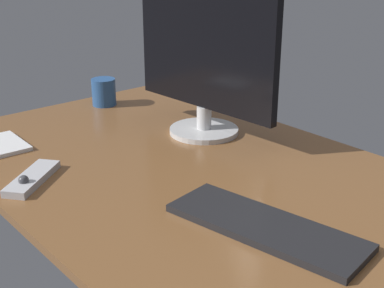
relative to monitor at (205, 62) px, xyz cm
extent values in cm
cube|color=brown|center=(18.79, -19.09, -21.20)|extent=(140.00, 84.00, 2.00)
cylinder|color=silver|center=(0.00, 0.00, -19.50)|extent=(19.27, 19.27, 1.39)
cylinder|color=silver|center=(0.00, 0.00, -15.62)|extent=(4.10, 4.10, 6.38)
cube|color=black|center=(0.00, 0.00, 3.31)|extent=(48.32, 5.38, 31.47)
cube|color=black|center=(47.47, -26.44, -19.47)|extent=(40.58, 19.59, 1.46)
cube|color=#B7B7BC|center=(-1.09, -50.74, -19.35)|extent=(15.32, 17.45, 1.70)
sphere|color=#3F3F44|center=(1.23, -53.70, -18.10)|extent=(2.29, 2.29, 2.29)
cylinder|color=#28518C|center=(-40.79, -7.26, -15.86)|extent=(7.70, 7.70, 8.68)
cube|color=silver|center=(-26.67, -47.65, -19.69)|extent=(16.23, 11.54, 1.02)
camera|label=1|loc=(106.87, -95.02, 32.52)|focal=50.77mm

